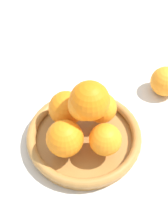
{
  "coord_description": "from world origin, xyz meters",
  "views": [
    {
      "loc": [
        0.06,
        -0.4,
        0.6
      ],
      "look_at": [
        0.0,
        0.0,
        0.11
      ],
      "focal_mm": 50.0,
      "sensor_mm": 36.0,
      "label": 1
    }
  ],
  "objects": [
    {
      "name": "stray_orange",
      "position": [
        0.18,
        0.18,
        0.04
      ],
      "size": [
        0.08,
        0.08,
        0.08
      ],
      "primitive_type": "sphere",
      "color": "orange",
      "rests_on": "ground_plane"
    },
    {
      "name": "ground_plane",
      "position": [
        0.0,
        0.0,
        0.0
      ],
      "size": [
        4.0,
        4.0,
        0.0
      ],
      "primitive_type": "plane",
      "color": "beige"
    },
    {
      "name": "fruit_bowl",
      "position": [
        0.0,
        0.0,
        0.02
      ],
      "size": [
        0.26,
        0.26,
        0.03
      ],
      "color": "#A57238",
      "rests_on": "ground_plane"
    },
    {
      "name": "orange_pile",
      "position": [
        -0.0,
        -0.0,
        0.09
      ],
      "size": [
        0.17,
        0.17,
        0.14
      ],
      "color": "orange",
      "rests_on": "fruit_bowl"
    }
  ]
}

